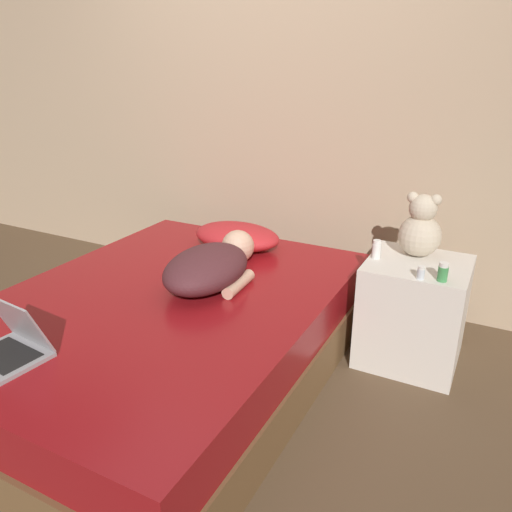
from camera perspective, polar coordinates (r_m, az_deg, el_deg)
ground_plane at (r=2.66m, az=-9.84°, el=-12.80°), size 12.00×12.00×0.00m
wall_back at (r=3.31m, az=2.70°, el=18.24°), size 8.00×0.06×2.60m
bed at (r=2.55m, az=-10.14°, el=-8.81°), size 1.50×2.01×0.43m
nightstand at (r=2.72m, az=17.49°, el=-6.08°), size 0.49×0.48×0.55m
pillow at (r=2.99m, az=-2.19°, el=2.29°), size 0.54×0.35×0.14m
person_lying at (r=2.51m, az=-5.10°, el=-1.06°), size 0.40×0.73×0.19m
laptop at (r=2.13m, az=-26.18°, el=-9.00°), size 0.30×0.26×0.23m
teddy_bear at (r=2.65m, az=18.29°, el=2.95°), size 0.21×0.21×0.33m
bottle_white at (r=2.58m, az=13.61°, el=0.72°), size 0.05×0.05×0.10m
bottle_green at (r=2.41m, az=20.58°, el=-1.73°), size 0.05×0.05×0.09m
bottle_clear at (r=2.40m, az=18.33°, el=-1.83°), size 0.03×0.03×0.06m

